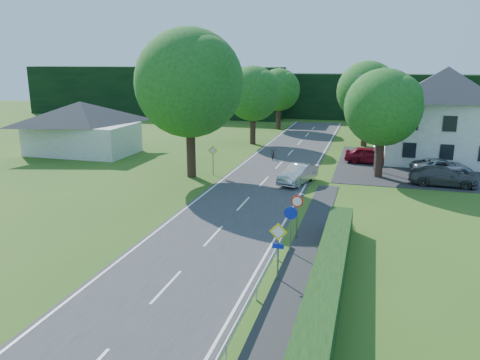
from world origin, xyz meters
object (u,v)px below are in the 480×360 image
(parked_car_grey, at_px, (443,176))
(parked_car_silver_b, at_px, (442,167))
(streetlight, at_px, (376,119))
(moving_car, at_px, (298,174))
(motorcycle, at_px, (273,154))
(parasol, at_px, (428,156))
(parked_car_red, at_px, (369,155))
(parked_car_silver_a, at_px, (402,151))

(parked_car_grey, relative_size, parked_car_silver_b, 1.05)
(streetlight, xyz_separation_m, moving_car, (-5.47, -5.83, -3.71))
(moving_car, height_order, motorcycle, moving_car)
(streetlight, relative_size, parasol, 3.87)
(moving_car, height_order, parked_car_red, parked_car_red)
(parked_car_silver_a, xyz_separation_m, parked_car_silver_b, (2.88, -5.37, -0.18))
(parked_car_red, bearing_deg, parasol, -89.03)
(motorcycle, distance_m, parasol, 13.75)
(streetlight, distance_m, parasol, 6.41)
(parked_car_red, height_order, parked_car_grey, parked_car_red)
(streetlight, distance_m, parked_car_grey, 7.19)
(parked_car_red, height_order, parked_car_silver_a, parked_car_silver_a)
(parked_car_silver_a, height_order, parked_car_silver_b, parked_car_silver_a)
(parked_car_red, relative_size, parked_car_silver_a, 0.87)
(streetlight, height_order, parasol, streetlight)
(streetlight, xyz_separation_m, parked_car_silver_a, (2.57, 5.60, -3.60))
(parked_car_grey, bearing_deg, streetlight, 57.98)
(parasol, bearing_deg, streetlight, -148.43)
(parked_car_silver_b, xyz_separation_m, parasol, (-0.88, 2.58, 0.29))
(parked_car_grey, bearing_deg, parked_car_red, 42.48)
(parked_car_red, bearing_deg, motorcycle, 95.85)
(moving_car, height_order, parked_car_grey, moving_car)
(parked_car_silver_a, distance_m, parasol, 3.44)
(parked_car_silver_a, xyz_separation_m, parasol, (2.00, -2.79, 0.11))
(parked_car_red, relative_size, parked_car_silver_b, 0.94)
(moving_car, bearing_deg, parked_car_red, 76.58)
(motorcycle, distance_m, parked_car_red, 8.82)
(moving_car, distance_m, motorcycle, 9.19)
(motorcycle, relative_size, parked_car_silver_a, 0.37)
(streetlight, distance_m, parked_car_red, 4.77)
(parked_car_red, relative_size, parasol, 2.10)
(moving_car, xyz_separation_m, parked_car_grey, (10.53, 2.33, -0.01))
(parked_car_grey, distance_m, parasol, 6.33)
(streetlight, height_order, parked_car_silver_b, streetlight)
(motorcycle, relative_size, parasol, 0.89)
(parked_car_silver_b, bearing_deg, streetlight, 84.55)
(parked_car_grey, bearing_deg, moving_car, 105.13)
(streetlight, xyz_separation_m, parasol, (4.58, 2.81, -3.49))
(streetlight, bearing_deg, parked_car_silver_b, 2.39)
(parked_car_grey, bearing_deg, parked_car_silver_a, 17.94)
(parked_car_red, xyz_separation_m, parasol, (4.94, -0.19, 0.19))
(moving_car, relative_size, motorcycle, 2.35)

